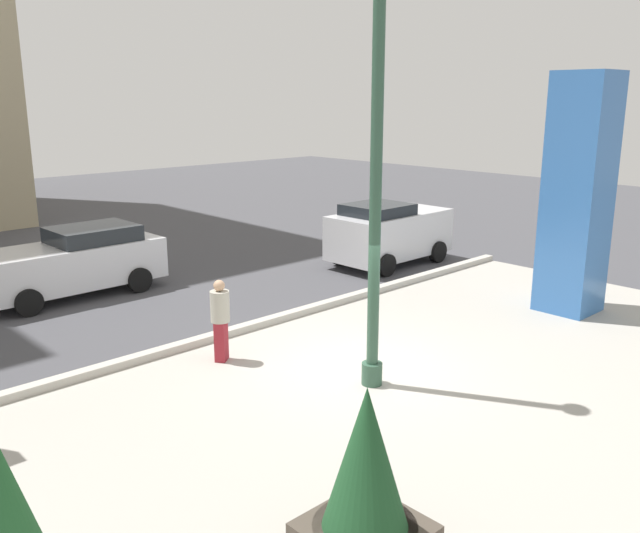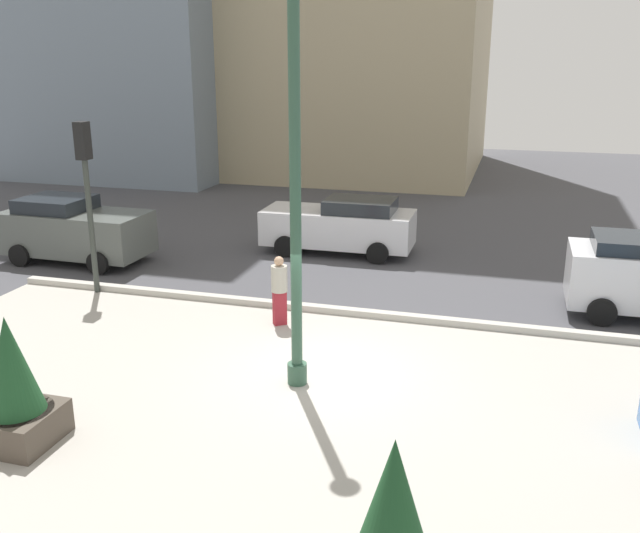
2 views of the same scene
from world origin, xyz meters
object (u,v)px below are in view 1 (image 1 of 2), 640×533
Objects in this scene: potted_plant_near_right at (365,493)px; art_pillar_blue at (578,195)px; lamp_post at (376,187)px; pedestrian_by_curb at (220,317)px; car_intersection at (389,232)px; car_far_lane at (73,262)px.

art_pillar_blue is at bearing 15.66° from potted_plant_near_right.
lamp_post is 6.50m from art_pillar_blue.
art_pillar_blue reaches higher than pedestrian_by_curb.
potted_plant_near_right is at bearing -164.34° from art_pillar_blue.
art_pillar_blue is at bearing -2.86° from lamp_post.
car_intersection is (0.34, 5.84, -1.75)m from art_pillar_blue.
lamp_post reaches higher than car_intersection.
lamp_post is 1.56× the size of car_far_lane.
art_pillar_blue is at bearing -93.30° from car_intersection.
car_far_lane is (-1.43, 8.81, -2.59)m from lamp_post.
pedestrian_by_curb is (0.16, -6.12, 0.02)m from car_far_lane.
potted_plant_near_right reaches higher than car_intersection.
potted_plant_near_right is at bearing -140.11° from car_intersection.
art_pillar_blue is at bearing -21.29° from pedestrian_by_curb.
lamp_post is at bearing -80.80° from car_far_lane.
car_intersection is (10.34, 8.64, 0.03)m from potted_plant_near_right.
art_pillar_blue is 10.54m from potted_plant_near_right.
art_pillar_blue is 3.41× the size of pedestrian_by_curb.
pedestrian_by_curb is at bearing -88.50° from car_far_lane.
car_intersection reaches higher than pedestrian_by_curb.
potted_plant_near_right is 0.54× the size of car_intersection.
lamp_post is at bearing -64.73° from pedestrian_by_curb.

